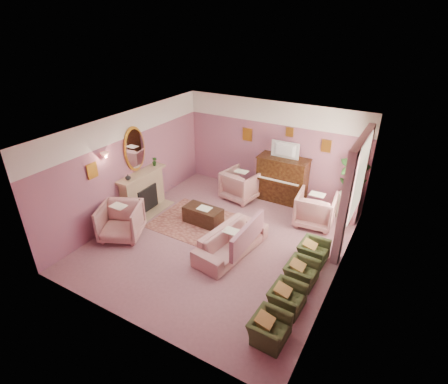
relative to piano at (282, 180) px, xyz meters
The scene contains 48 objects.
floor 2.80m from the piano, 100.57° to the right, with size 5.50×6.00×0.01m, color #9D6872.
ceiling 3.47m from the piano, 100.57° to the right, with size 5.50×6.00×0.01m, color white.
wall_back 0.96m from the piano, 147.38° to the left, with size 5.50×0.02×2.80m, color #86597D.
wall_front 5.75m from the piano, 95.03° to the right, with size 5.50×0.02×2.80m, color #86597D.
wall_left 4.28m from the piano, 140.49° to the right, with size 0.02×6.00×2.80m, color #86597D.
wall_right 3.58m from the piano, 49.98° to the right, with size 0.02×6.00×2.80m, color #86597D.
picture_rail_band 1.92m from the piano, 148.20° to the left, with size 5.50×0.01×0.65m, color white.
stripe_panel 2.66m from the piano, 31.69° to the right, with size 0.01×3.00×2.15m, color #A6AE9D.
fireplace_surround 3.96m from the piano, 141.25° to the right, with size 0.30×1.40×1.10m, color tan.
fireplace_inset 3.89m from the piano, 140.33° to the right, with size 0.18×0.72×0.68m, color black.
fire_ember 3.88m from the piano, 139.95° to the right, with size 0.06×0.54×0.10m, color #E2532F.
mantel_shelf 3.97m from the piano, 140.98° to the right, with size 0.40×1.55×0.07m, color tan.
hearth 3.86m from the piano, 139.37° to the right, with size 0.55×1.50×0.02m, color tan.
mirror_frame 4.21m from the piano, 142.22° to the right, with size 0.04×0.72×1.20m, color gold.
mirror_glass 4.19m from the piano, 142.01° to the right, with size 0.01×0.60×1.06m, color white.
sconce_shade 4.90m from the piano, 131.47° to the right, with size 0.20×0.20×0.16m, color #DA7C62.
piano is the anchor object (origin of this frame).
piano_keyshelf 0.36m from the piano, 90.00° to the right, with size 1.30×0.12×0.06m, color #361D0C.
piano_keys 0.37m from the piano, 90.00° to the right, with size 1.20×0.08×0.02m, color white.
piano_top 0.66m from the piano, ahead, with size 1.45×0.65×0.04m, color #361D0C.
television 0.95m from the piano, 90.00° to the right, with size 0.80×0.12×0.48m, color black.
print_back_left 1.71m from the piano, 167.85° to the left, with size 0.30×0.03×0.38m, color gold.
print_back_right 1.57m from the piano, 14.93° to the left, with size 0.26×0.03×0.34m, color gold.
print_back_mid 1.38m from the piano, 90.00° to the left, with size 0.22×0.03×0.26m, color gold.
print_left_wall 5.15m from the piano, 129.60° to the right, with size 0.03×0.28×0.36m, color gold.
window_blind 2.69m from the piano, 27.19° to the right, with size 0.03×1.40×1.80m, color beige.
curtain_left 3.02m from the piano, 44.04° to the right, with size 0.16×0.34×2.60m, color #AC6B7A.
curtain_right 2.23m from the piano, ahead, with size 0.16×0.34×2.60m, color #AC6B7A.
pelmet 3.07m from the piano, 28.06° to the right, with size 0.16×2.20×0.16m, color #AC6B7A.
mantel_plant 3.67m from the piano, 147.67° to the right, with size 0.16×0.16×0.28m, color #25541E.
mantel_vase 4.30m from the piano, 135.67° to the right, with size 0.16×0.16×0.16m, color white.
area_rug 2.71m from the piano, 119.16° to the right, with size 2.50×1.80×0.01m, color #9C5A4D.
coffee_table 2.61m from the piano, 120.22° to the right, with size 1.00×0.50×0.45m, color #321F13.
table_paper 2.56m from the piano, 119.25° to the right, with size 0.35×0.28×0.01m, color white.
sofa 2.95m from the piano, 90.98° to the right, with size 0.66×1.98×0.80m, color tan.
sofa_throw 2.96m from the piano, 83.23° to the right, with size 0.10×1.50×0.55m, color #AC6B7A.
floral_armchair_left 1.20m from the piano, 154.62° to the right, with size 0.94×0.94×0.98m, color tan.
floral_armchair_right 1.50m from the piano, 33.20° to the right, with size 0.94×0.94×0.98m, color tan.
floral_armchair_front 4.62m from the piano, 125.52° to the right, with size 0.94×0.94×0.98m, color tan.
olive_chair_a 5.05m from the piano, 70.61° to the right, with size 0.48×0.68×0.59m, color #3D4C24.
olive_chair_b 4.28m from the piano, 66.95° to the right, with size 0.48×0.68×0.59m, color #3D4C24.
olive_chair_c 3.55m from the piano, 61.73° to the right, with size 0.48×0.68×0.59m, color #3D4C24.
olive_chair_d 2.86m from the piano, 53.85° to the right, with size 0.48×0.68×0.59m, color #3D4C24.
side_table 1.91m from the piano, ahead, with size 0.52×0.52×0.70m, color white.
side_plant_big 1.90m from the piano, ahead, with size 0.30×0.30×0.34m, color #25541E.
side_plant_small 2.02m from the piano, ahead, with size 0.16×0.16×0.28m, color #25541E.
palm_pot 1.96m from the piano, ahead, with size 0.34×0.34×0.34m, color #AB5748.
palm_plant 1.95m from the piano, ahead, with size 0.76×0.76×1.44m, color #25541E.
Camera 1 is at (3.58, -6.06, 4.98)m, focal length 28.00 mm.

